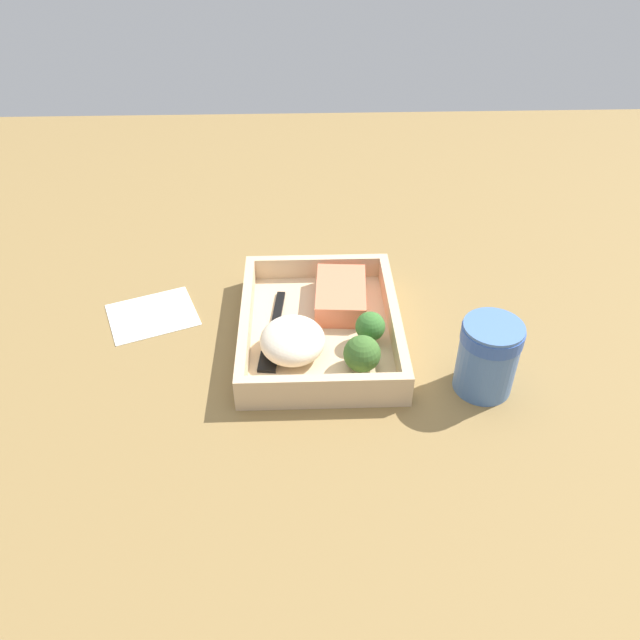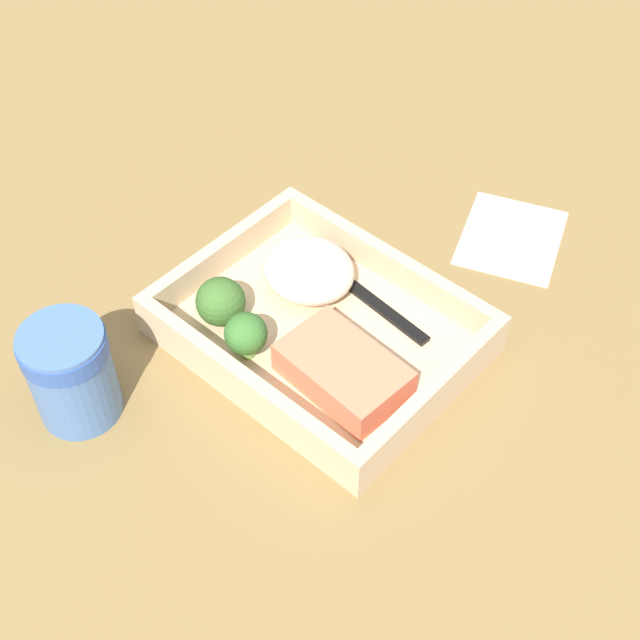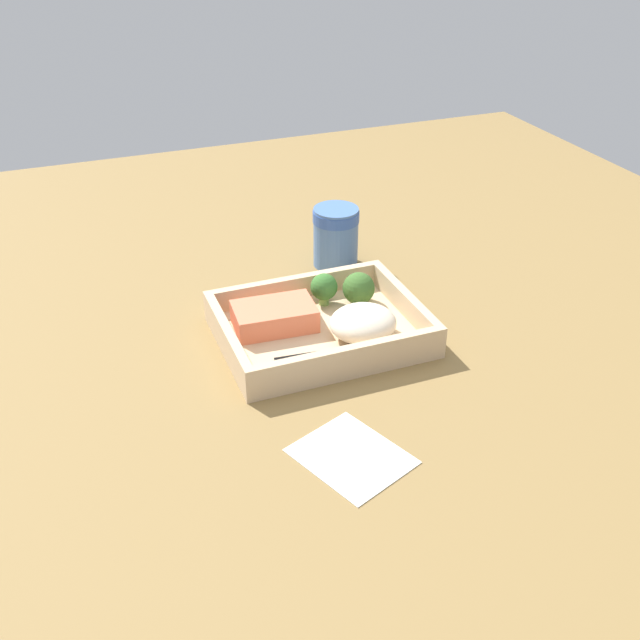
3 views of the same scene
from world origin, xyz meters
TOP-DOWN VIEW (x-y plane):
  - ground_plane at (0.00, 0.00)cm, footprint 160.00×160.00cm
  - takeout_tray at (0.00, 0.00)cm, footprint 25.55×19.88cm
  - tray_rim at (0.00, 0.00)cm, footprint 25.55×19.88cm
  - salmon_fillet at (-5.17, 2.94)cm, footprint 10.83×7.24cm
  - mashed_potatoes at (4.46, -3.45)cm, footprint 8.56×7.89cm
  - broccoli_floret_1 at (2.92, 6.03)cm, footprint 3.67×3.67cm
  - broccoli_floret_2 at (7.42, 4.65)cm, footprint 4.40×4.40cm
  - fork at (1.18, -5.92)cm, footprint 15.89×3.18cm
  - paper_cup at (9.77, 18.62)cm, footprint 6.92×6.92cm
  - receipt_slip at (-5.20, -22.40)cm, footprint 12.75×13.80cm

SIDE VIEW (x-z plane):
  - ground_plane at x=0.00cm, z-range -2.00..0.00cm
  - receipt_slip at x=-5.20cm, z-range 0.00..0.24cm
  - takeout_tray at x=0.00cm, z-range 0.00..1.20cm
  - fork at x=1.18cm, z-range 1.20..1.64cm
  - salmon_fillet at x=-5.17cm, z-range 1.20..4.25cm
  - tray_rim at x=0.00cm, z-range 1.20..4.28cm
  - mashed_potatoes at x=4.46cm, z-range 1.20..5.25cm
  - broccoli_floret_2 at x=7.42cm, z-range 1.16..5.60cm
  - broccoli_floret_1 at x=2.92cm, z-range 1.50..5.98cm
  - paper_cup at x=9.77cm, z-range 0.54..9.68cm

